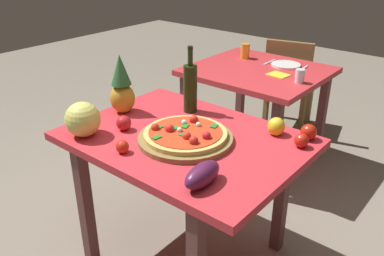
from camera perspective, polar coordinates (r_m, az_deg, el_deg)
ground_plane at (r=2.43m, az=-0.84°, el=-17.21°), size 10.00×10.00×0.00m
display_table at (r=2.04m, az=-0.95°, el=-3.60°), size 1.15×0.85×0.75m
background_table at (r=3.10m, az=9.21°, el=6.34°), size 0.95×0.87×0.75m
dining_chair at (r=3.73m, az=13.58°, el=6.67°), size 0.48×0.48×0.85m
pizza_board at (r=1.94m, az=-0.94°, el=-1.49°), size 0.46×0.46×0.02m
pizza at (r=1.93m, az=-0.96°, el=-0.74°), size 0.40×0.40×0.06m
wine_bottle at (r=2.23m, az=-0.24°, el=5.78°), size 0.08×0.08×0.37m
pineapple_left at (r=2.25m, az=-9.92°, el=5.71°), size 0.14×0.14×0.33m
melon at (r=2.03m, az=-15.20°, el=1.18°), size 0.17×0.17×0.17m
bell_pepper at (r=2.04m, az=11.83°, el=0.21°), size 0.09×0.09×0.09m
eggplant at (r=1.60m, az=1.47°, el=-6.62°), size 0.10×0.20×0.09m
tomato_beside_pepper at (r=2.07m, az=-9.63°, el=0.71°), size 0.08×0.08×0.08m
tomato_near_board at (r=2.03m, az=16.17°, el=-0.54°), size 0.08×0.08×0.08m
tomato_at_corner at (r=1.95m, az=15.21°, el=-1.72°), size 0.07×0.07×0.07m
tomato_by_bottle at (r=1.86m, az=-9.82°, el=-2.62°), size 0.06×0.06×0.06m
drinking_glass_juice at (r=3.32m, az=7.52°, el=10.75°), size 0.07×0.07×0.12m
drinking_glass_water at (r=2.81m, az=15.01°, el=7.12°), size 0.06×0.06×0.09m
dinner_plate at (r=3.18m, az=13.13°, el=8.69°), size 0.22×0.22×0.02m
fork_utensil at (r=3.24m, az=10.91°, el=9.14°), size 0.02×0.18×0.01m
knife_utensil at (r=3.12m, az=15.41°, el=8.06°), size 0.03×0.18×0.01m
napkin_folded at (r=2.95m, az=12.11°, el=7.37°), size 0.15×0.14×0.01m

